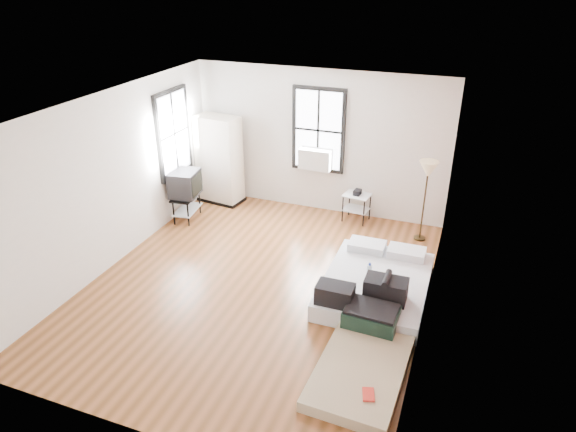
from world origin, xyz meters
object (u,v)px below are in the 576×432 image
at_px(floor_lamp, 428,174).
at_px(tv_stand, 185,185).
at_px(mattress_bare, 366,352).
at_px(wardrobe, 219,160).
at_px(side_table, 357,200).
at_px(mattress_main, 375,284).

relative_size(floor_lamp, tv_stand, 1.51).
distance_m(mattress_bare, floor_lamp, 3.65).
xyz_separation_m(mattress_bare, wardrobe, (-3.93, 3.71, 0.77)).
bearing_deg(side_table, mattress_bare, -74.42).
bearing_deg(mattress_main, floor_lamp, 78.01).
bearing_deg(mattress_bare, tv_stand, 149.26).
bearing_deg(floor_lamp, wardrobe, 176.55).
xyz_separation_m(side_table, tv_stand, (-3.09, -1.08, 0.27)).
height_order(wardrobe, side_table, wardrobe).
xyz_separation_m(mattress_main, wardrobe, (-3.74, 2.24, 0.72)).
distance_m(mattress_main, tv_stand, 4.18).
bearing_deg(side_table, tv_stand, -160.73).
relative_size(wardrobe, tv_stand, 1.82).
distance_m(mattress_main, floor_lamp, 2.31).
bearing_deg(mattress_bare, side_table, 107.84).
height_order(mattress_bare, floor_lamp, floor_lamp).
xyz_separation_m(mattress_main, mattress_bare, (0.19, -1.46, -0.05)).
relative_size(side_table, tv_stand, 0.65).
bearing_deg(mattress_main, tv_stand, 162.19).
height_order(side_table, tv_stand, tv_stand).
distance_m(mattress_main, side_table, 2.48).
distance_m(mattress_bare, tv_stand, 4.98).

